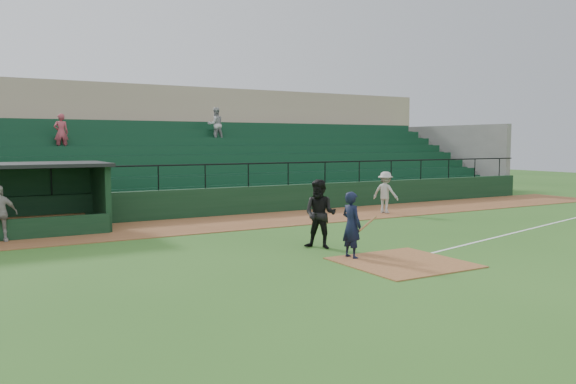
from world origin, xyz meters
TOP-DOWN VIEW (x-y plane):
  - ground at (0.00, 0.00)m, footprint 90.00×90.00m
  - warning_track at (0.00, 8.00)m, footprint 40.00×4.00m
  - home_plate_dirt at (0.00, -1.00)m, footprint 3.00×3.00m
  - foul_line at (8.00, 1.20)m, footprint 17.49×4.44m
  - stadium_structure at (-0.00, 16.46)m, footprint 38.00×13.08m
  - batter_at_plate at (-0.81, 0.15)m, footprint 1.05×0.72m
  - umpire at (-0.74, 1.81)m, footprint 1.23×1.26m
  - runner at (6.23, 7.27)m, footprint 1.10×1.35m

SIDE VIEW (x-z plane):
  - ground at x=0.00m, z-range 0.00..0.00m
  - foul_line at x=8.00m, z-range 0.00..0.01m
  - warning_track at x=0.00m, z-range 0.00..0.03m
  - home_plate_dirt at x=0.00m, z-range 0.00..0.03m
  - batter_at_plate at x=-0.81m, z-range 0.00..1.82m
  - runner at x=6.23m, z-range 0.03..1.85m
  - umpire at x=-0.74m, z-range 0.00..2.04m
  - stadium_structure at x=0.00m, z-range -0.90..5.50m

